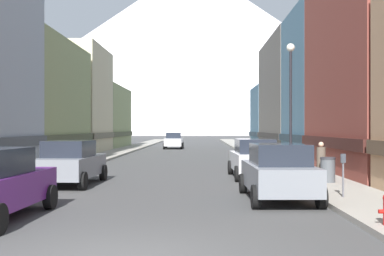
% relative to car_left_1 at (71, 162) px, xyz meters
% --- Properties ---
extents(sidewalk_left, '(2.50, 100.00, 0.15)m').
position_rel_car_left_1_xyz_m(sidewalk_left, '(-2.45, 24.11, -0.82)').
color(sidewalk_left, gray).
rests_on(sidewalk_left, ground).
extents(sidewalk_right, '(2.50, 100.00, 0.15)m').
position_rel_car_left_1_xyz_m(sidewalk_right, '(10.05, 24.11, -0.82)').
color(sidewalk_right, gray).
rests_on(sidewalk_right, ground).
extents(storefront_left_2, '(7.64, 11.56, 8.25)m').
position_rel_car_left_1_xyz_m(storefront_left_2, '(-7.37, 13.90, 3.07)').
color(storefront_left_2, '#8C9966').
rests_on(storefront_left_2, ground).
extents(storefront_left_3, '(8.26, 9.32, 9.65)m').
position_rel_car_left_1_xyz_m(storefront_left_3, '(-7.68, 24.88, 3.76)').
color(storefront_left_3, beige).
rests_on(storefront_left_3, ground).
extents(storefront_left_4, '(8.06, 12.70, 6.99)m').
position_rel_car_left_1_xyz_m(storefront_left_4, '(-7.58, 36.04, 2.46)').
color(storefront_left_4, '#8C9966').
rests_on(storefront_left_4, ground).
extents(storefront_right_2, '(9.51, 8.17, 10.24)m').
position_rel_car_left_1_xyz_m(storefront_right_2, '(15.91, 13.67, 4.05)').
color(storefront_right_2, slate).
rests_on(storefront_right_2, ground).
extents(storefront_right_3, '(7.22, 13.95, 10.34)m').
position_rel_car_left_1_xyz_m(storefront_right_3, '(14.76, 25.02, 4.10)').
color(storefront_right_3, '#66605B').
rests_on(storefront_right_3, ground).
extents(storefront_right_4, '(7.78, 8.31, 7.00)m').
position_rel_car_left_1_xyz_m(storefront_right_4, '(15.04, 36.55, 2.47)').
color(storefront_right_4, slate).
rests_on(storefront_right_4, ground).
extents(car_left_1, '(2.16, 4.44, 1.78)m').
position_rel_car_left_1_xyz_m(car_left_1, '(0.00, 0.00, 0.00)').
color(car_left_1, slate).
rests_on(car_left_1, ground).
extents(car_right_0, '(2.14, 4.44, 1.78)m').
position_rel_car_left_1_xyz_m(car_right_0, '(7.60, -3.97, 0.00)').
color(car_right_0, slate).
rests_on(car_right_0, ground).
extents(car_right_1, '(2.18, 4.45, 1.78)m').
position_rel_car_left_1_xyz_m(car_right_1, '(7.60, 2.87, 0.00)').
color(car_right_1, silver).
rests_on(car_right_1, ground).
extents(car_driving_0, '(2.06, 4.40, 1.78)m').
position_rel_car_left_1_xyz_m(car_driving_0, '(2.20, 33.97, 0.00)').
color(car_driving_0, silver).
rests_on(car_driving_0, ground).
extents(parking_meter_near, '(0.14, 0.10, 1.33)m').
position_rel_car_left_1_xyz_m(parking_meter_near, '(9.55, -4.21, 0.11)').
color(parking_meter_near, '#595960').
rests_on(parking_meter_near, sidewalk_right).
extents(trash_bin_right, '(0.59, 0.59, 0.98)m').
position_rel_car_left_1_xyz_m(trash_bin_right, '(10.15, -0.14, -0.26)').
color(trash_bin_right, '#4C5156').
rests_on(trash_bin_right, sidewalk_right).
extents(pedestrian_1, '(0.36, 0.36, 1.56)m').
position_rel_car_left_1_xyz_m(pedestrian_1, '(10.05, 0.50, -0.03)').
color(pedestrian_1, brown).
rests_on(pedestrian_1, sidewalk_right).
extents(streetlamp_right, '(0.36, 0.36, 5.86)m').
position_rel_car_left_1_xyz_m(streetlamp_right, '(9.15, 2.28, 3.09)').
color(streetlamp_right, black).
rests_on(streetlamp_right, sidewalk_right).
extents(mountain_backdrop, '(252.21, 252.21, 93.77)m').
position_rel_car_left_1_xyz_m(mountain_backdrop, '(0.91, 249.11, 45.99)').
color(mountain_backdrop, silver).
rests_on(mountain_backdrop, ground).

